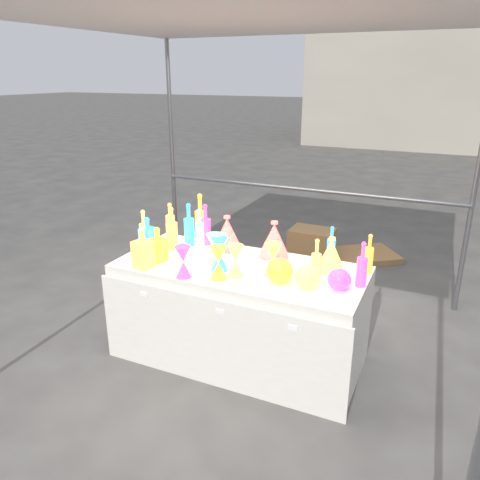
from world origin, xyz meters
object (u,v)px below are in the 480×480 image
at_px(cardboard_box_closed, 312,244).
at_px(lampshade_0, 274,239).
at_px(hourglass_0, 218,263).
at_px(decanter_0, 143,249).
at_px(display_table, 239,313).
at_px(bottle_0, 170,220).

distance_m(cardboard_box_closed, lampshade_0, 2.04).
bearing_deg(cardboard_box_closed, hourglass_0, -88.71).
distance_m(decanter_0, hourglass_0, 0.58).
relative_size(cardboard_box_closed, decanter_0, 1.73).
bearing_deg(hourglass_0, display_table, 80.28).
relative_size(cardboard_box_closed, bottle_0, 1.69).
bearing_deg(display_table, decanter_0, -154.21).
distance_m(display_table, hourglass_0, 0.55).
bearing_deg(decanter_0, lampshade_0, 50.33).
bearing_deg(hourglass_0, bottle_0, 141.66).
height_order(display_table, lampshade_0, lampshade_0).
xyz_separation_m(cardboard_box_closed, hourglass_0, (0.03, -2.43, 0.68)).
distance_m(bottle_0, lampshade_0, 0.97).
bearing_deg(decanter_0, cardboard_box_closed, 90.59).
xyz_separation_m(display_table, decanter_0, (-0.62, -0.30, 0.52)).
distance_m(bottle_0, decanter_0, 0.69).
bearing_deg(hourglass_0, lampshade_0, 69.91).
relative_size(display_table, hourglass_0, 7.97).
distance_m(display_table, decanter_0, 0.86).
bearing_deg(cardboard_box_closed, decanter_0, -101.81).
xyz_separation_m(hourglass_0, lampshade_0, (0.20, 0.54, 0.02)).
bearing_deg(bottle_0, cardboard_box_closed, 67.93).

